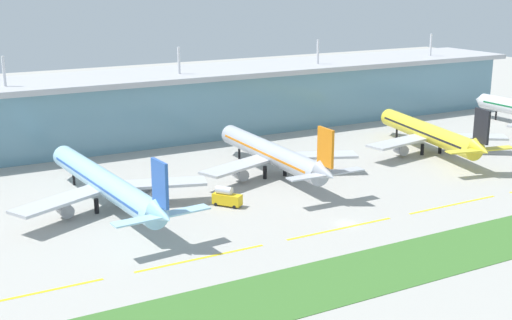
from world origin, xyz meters
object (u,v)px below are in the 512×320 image
object	(u,v)px
airliner_near_middle	(106,184)
fuel_truck	(226,197)
airliner_far_middle	(430,133)
airliner_center	(273,154)

from	to	relation	value
airliner_near_middle	fuel_truck	xyz separation A→B (m)	(26.24, -11.88, -4.19)
fuel_truck	airliner_far_middle	bearing A→B (deg)	10.78
airliner_near_middle	airliner_center	xyz separation A→B (m)	(49.24, 5.17, -0.01)
airliner_far_middle	fuel_truck	size ratio (longest dim) A/B	8.36
airliner_near_middle	airliner_far_middle	bearing A→B (deg)	1.75
fuel_truck	airliner_near_middle	bearing A→B (deg)	155.65
airliner_center	fuel_truck	bearing A→B (deg)	-143.46
airliner_near_middle	airliner_center	bearing A→B (deg)	6.00
airliner_near_middle	airliner_far_middle	size ratio (longest dim) A/B	1.14
airliner_near_middle	fuel_truck	bearing A→B (deg)	-24.35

